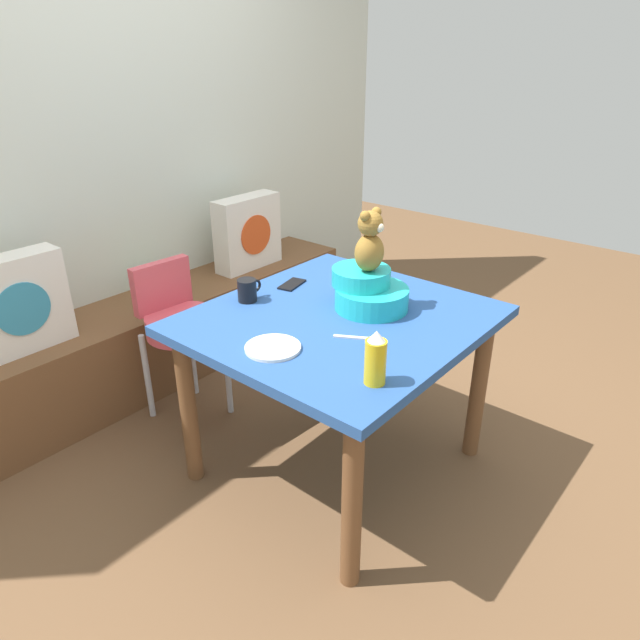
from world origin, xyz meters
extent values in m
plane|color=brown|center=(0.00, 0.00, 0.00)|extent=(8.00, 8.00, 0.00)
cube|color=silver|center=(0.00, 1.53, 1.30)|extent=(4.40, 0.10, 2.60)
cube|color=brown|center=(0.00, 1.26, 0.23)|extent=(2.60, 0.44, 0.46)
cube|color=white|center=(-0.73, 1.24, 0.68)|extent=(0.44, 0.14, 0.44)
cylinder|color=teal|center=(-0.73, 1.17, 0.68)|extent=(0.24, 0.01, 0.24)
cube|color=white|center=(0.68, 1.24, 0.68)|extent=(0.44, 0.14, 0.44)
cylinder|color=#D84C1E|center=(0.68, 1.17, 0.68)|extent=(0.24, 0.01, 0.24)
cube|color=#65C174|center=(0.04, 1.26, 0.51)|extent=(0.20, 0.14, 0.09)
cube|color=#264C8C|center=(0.00, 0.00, 0.72)|extent=(1.11, 1.03, 0.04)
cylinder|color=brown|center=(-0.46, -0.42, 0.35)|extent=(0.07, 0.07, 0.70)
cylinder|color=brown|center=(0.46, -0.42, 0.35)|extent=(0.07, 0.07, 0.70)
cylinder|color=brown|center=(-0.46, 0.42, 0.35)|extent=(0.07, 0.07, 0.70)
cylinder|color=brown|center=(0.46, 0.42, 0.35)|extent=(0.07, 0.07, 0.70)
cylinder|color=#D84C59|center=(-0.17, 0.81, 0.51)|extent=(0.34, 0.34, 0.10)
cube|color=#D84C59|center=(-0.17, 0.95, 0.67)|extent=(0.30, 0.07, 0.24)
cube|color=white|center=(-0.19, 0.64, 0.58)|extent=(0.31, 0.22, 0.02)
cylinder|color=silver|center=(-0.31, 0.67, 0.23)|extent=(0.03, 0.03, 0.46)
cylinder|color=silver|center=(-0.03, 0.67, 0.23)|extent=(0.03, 0.03, 0.46)
cylinder|color=silver|center=(-0.31, 0.95, 0.23)|extent=(0.03, 0.03, 0.46)
cylinder|color=silver|center=(-0.03, 0.95, 0.23)|extent=(0.03, 0.03, 0.46)
cylinder|color=#1EB1B3|center=(0.14, -0.06, 0.79)|extent=(0.30, 0.30, 0.09)
cylinder|color=#1EB1B3|center=(0.14, 0.00, 0.86)|extent=(0.24, 0.24, 0.07)
ellipsoid|color=olive|center=(0.14, -0.04, 0.97)|extent=(0.13, 0.11, 0.15)
sphere|color=olive|center=(0.14, -0.04, 1.09)|extent=(0.10, 0.10, 0.10)
sphere|color=beige|center=(0.14, -0.08, 1.08)|extent=(0.04, 0.04, 0.04)
sphere|color=olive|center=(0.10, -0.04, 1.13)|extent=(0.04, 0.04, 0.04)
sphere|color=olive|center=(0.18, -0.04, 1.13)|extent=(0.04, 0.04, 0.04)
cylinder|color=gold|center=(-0.32, -0.40, 0.81)|extent=(0.07, 0.07, 0.15)
cone|color=white|center=(-0.32, -0.40, 0.91)|extent=(0.06, 0.06, 0.03)
cylinder|color=black|center=(-0.13, 0.39, 0.79)|extent=(0.08, 0.08, 0.09)
torus|color=black|center=(-0.08, 0.39, 0.79)|extent=(0.06, 0.01, 0.06)
cylinder|color=white|center=(-0.37, 0.01, 0.75)|extent=(0.20, 0.20, 0.01)
cube|color=black|center=(0.12, 0.36, 0.74)|extent=(0.16, 0.10, 0.01)
cube|color=silver|center=(-0.11, -0.17, 0.74)|extent=(0.10, 0.16, 0.01)
camera|label=1|loc=(-1.63, -1.26, 1.71)|focal=32.08mm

